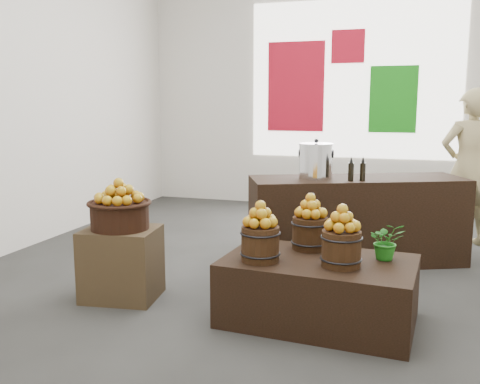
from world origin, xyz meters
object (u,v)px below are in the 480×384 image
(counter, at_px, (356,220))
(shopper, at_px, (468,168))
(display_table, at_px, (318,290))
(wicker_basket, at_px, (120,216))
(stock_pot_left, at_px, (316,162))
(crate, at_px, (122,263))

(counter, distance_m, shopper, 1.64)
(display_table, distance_m, shopper, 3.09)
(wicker_basket, distance_m, stock_pot_left, 2.06)
(shopper, bearing_deg, crate, 22.02)
(wicker_basket, height_order, counter, counter)
(display_table, bearing_deg, shopper, 69.35)
(wicker_basket, bearing_deg, stock_pot_left, 47.03)
(crate, height_order, counter, counter)
(wicker_basket, xyz_separation_m, counter, (1.79, 1.67, -0.27))
(wicker_basket, distance_m, counter, 2.47)
(display_table, relative_size, shopper, 0.78)
(counter, bearing_deg, shopper, 19.54)
(crate, relative_size, stock_pot_left, 1.80)
(counter, height_order, shopper, shopper)
(stock_pot_left, bearing_deg, wicker_basket, -132.97)
(counter, distance_m, stock_pot_left, 0.76)
(wicker_basket, relative_size, stock_pot_left, 1.44)
(crate, xyz_separation_m, stock_pot_left, (1.39, 1.49, 0.76))
(crate, xyz_separation_m, display_table, (1.68, 0.01, -0.06))
(counter, height_order, stock_pot_left, stock_pot_left)
(stock_pot_left, bearing_deg, counter, 23.91)
(crate, relative_size, shopper, 0.33)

